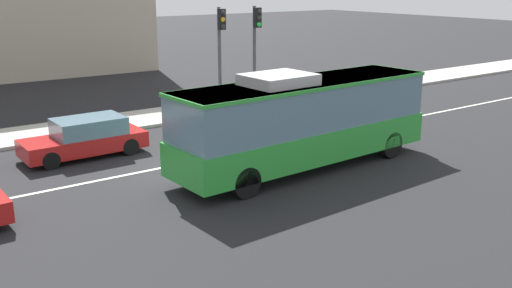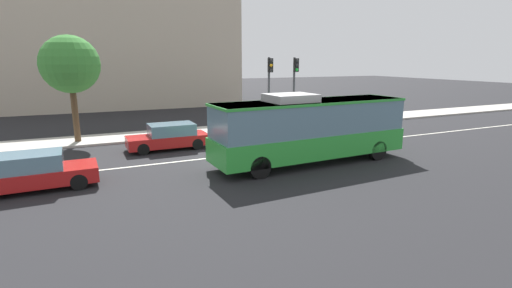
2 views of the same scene
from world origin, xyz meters
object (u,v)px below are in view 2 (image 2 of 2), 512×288
Objects in this scene: sedan_black at (362,123)px; transit_bus at (310,127)px; street_tree_kerbside_left at (70,65)px; sedan_red at (169,137)px; traffic_light_near_corner at (295,80)px; sedan_red_ahead at (33,172)px; traffic_light_mid_block at (270,81)px.

transit_bus is at bearing 31.85° from sedan_black.
street_tree_kerbside_left reaches higher than transit_bus.
street_tree_kerbside_left is (-4.81, 3.82, 4.01)m from sedan_red.
traffic_light_near_corner reaches higher than sedan_red.
sedan_red is at bearing 131.97° from transit_bus.
street_tree_kerbside_left is (1.47, 8.51, 4.01)m from sedan_red_ahead.
street_tree_kerbside_left reaches higher than sedan_red_ahead.
sedan_red_ahead is 18.02m from traffic_light_near_corner.
sedan_red_ahead is (-12.02, 1.14, -1.09)m from transit_bus.
transit_bus is at bearing -7.68° from traffic_light_mid_block.
sedan_red is at bearing -70.34° from traffic_light_near_corner.
sedan_black is 18.95m from street_tree_kerbside_left.
sedan_red_ahead is at bearing -56.50° from traffic_light_mid_block.
sedan_red is 7.84m from sedan_red_ahead.
sedan_black is 19.74m from sedan_red_ahead.
sedan_red is (-5.74, 5.83, -1.09)m from transit_bus.
traffic_light_near_corner is 2.09m from traffic_light_mid_block.
transit_bus is at bearing -7.04° from sedan_red_ahead.
traffic_light_mid_block is (-5.33, 3.66, 2.84)m from sedan_black.
transit_bus reaches higher than sedan_black.
street_tree_kerbside_left is at bearing 78.55° from sedan_red_ahead.
sedan_red_ahead is at bearing 172.03° from transit_bus.
street_tree_kerbside_left reaches higher than traffic_light_near_corner.
traffic_light_near_corner is (-3.24, 3.72, 2.84)m from sedan_black.
traffic_light_near_corner reaches higher than transit_bus.
sedan_red_ahead is (-6.28, -4.69, 0.00)m from sedan_red.
transit_bus is at bearing 133.79° from sedan_red.
street_tree_kerbside_left reaches higher than sedan_black.
traffic_light_mid_block reaches higher than sedan_red.
traffic_light_near_corner reaches higher than sedan_black.
traffic_light_near_corner reaches higher than sedan_red_ahead.
sedan_red is 8.71m from traffic_light_mid_block.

